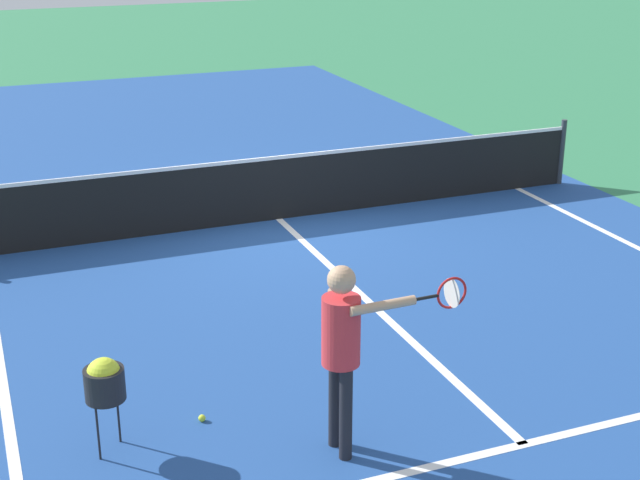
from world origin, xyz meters
The scene contains 8 objects.
ground_plane centered at (0.00, 0.00, 0.00)m, with size 60.00×60.00×0.00m, color #337F51.
court_surface_inbounds centered at (0.00, 0.00, 0.00)m, with size 10.62×24.40×0.00m, color #234C93.
line_service_near centered at (0.00, -6.40, 0.00)m, with size 8.22×0.10×0.01m, color white.
line_center_service centered at (0.00, -3.20, 0.00)m, with size 0.10×6.40×0.01m, color white.
net centered at (0.00, 0.00, 0.49)m, with size 9.92×0.09×1.07m.
player_near centered at (-1.48, -5.90, 1.06)m, with size 1.23×0.48×1.70m.
ball_hopper centered at (-3.33, -5.17, 0.68)m, with size 0.34×0.34×0.87m.
tennis_ball_mid_court centered at (-2.48, -5.01, 0.03)m, with size 0.07×0.07×0.07m, color #CCE033.
Camera 1 is at (-4.14, -12.05, 4.41)m, focal length 51.41 mm.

